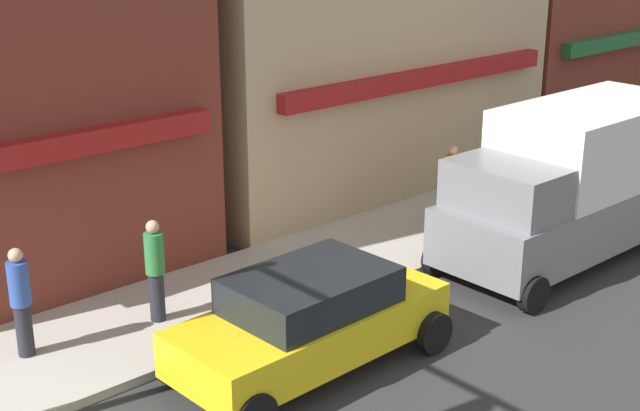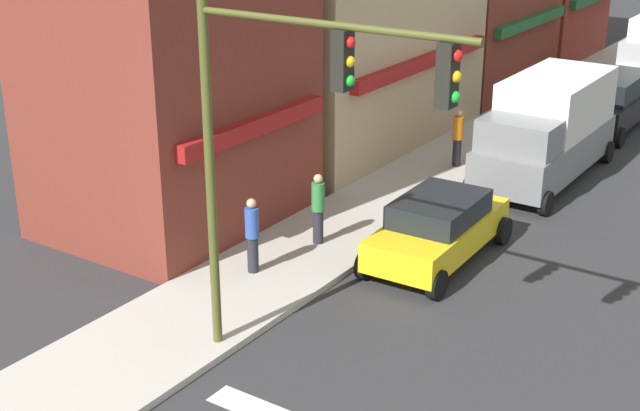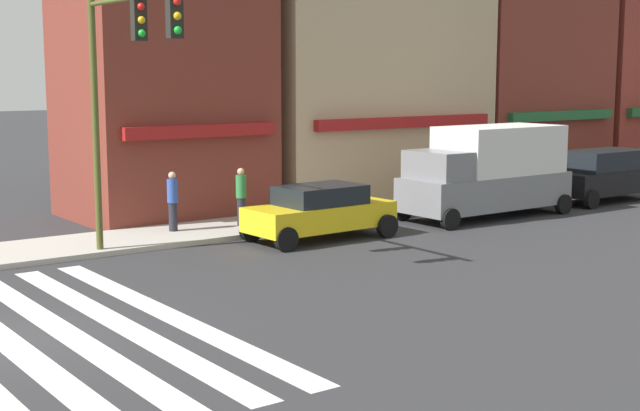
{
  "view_description": "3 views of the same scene",
  "coord_description": "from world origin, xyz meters",
  "px_view_note": "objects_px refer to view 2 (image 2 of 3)",
  "views": [
    {
      "loc": [
        2.48,
        -4.43,
        6.84
      ],
      "look_at": [
        11.78,
        6.0,
        2.0
      ],
      "focal_mm": 50.0,
      "sensor_mm": 36.0,
      "label": 1
    },
    {
      "loc": [
        -7.09,
        -3.74,
        8.93
      ],
      "look_at": [
        4.41,
        4.0,
        3.5
      ],
      "focal_mm": 50.0,
      "sensor_mm": 36.0,
      "label": 2
    },
    {
      "loc": [
        -4.6,
        -15.84,
        4.78
      ],
      "look_at": [
        10.43,
        4.7,
        1.0
      ],
      "focal_mm": 50.0,
      "sensor_mm": 36.0,
      "label": 3
    }
  ],
  "objects_px": {
    "suv_black": "(611,100)",
    "pedestrian_orange_vest": "(458,137)",
    "traffic_signal": "(291,121)",
    "sedan_yellow": "(438,227)",
    "pedestrian_green_top": "(318,207)",
    "box_truck_grey": "(548,127)",
    "pedestrian_blue_shirt": "(252,234)"
  },
  "relations": [
    {
      "from": "suv_black",
      "to": "pedestrian_orange_vest",
      "type": "relative_size",
      "value": 2.66
    },
    {
      "from": "traffic_signal",
      "to": "sedan_yellow",
      "type": "relative_size",
      "value": 1.51
    },
    {
      "from": "pedestrian_orange_vest",
      "to": "pedestrian_green_top",
      "type": "bearing_deg",
      "value": -151.5
    },
    {
      "from": "traffic_signal",
      "to": "box_truck_grey",
      "type": "height_order",
      "value": "traffic_signal"
    },
    {
      "from": "box_truck_grey",
      "to": "pedestrian_orange_vest",
      "type": "xyz_separation_m",
      "value": [
        -0.77,
        2.49,
        -0.51
      ]
    },
    {
      "from": "pedestrian_blue_shirt",
      "to": "sedan_yellow",
      "type": "bearing_deg",
      "value": 173.09
    },
    {
      "from": "box_truck_grey",
      "to": "pedestrian_blue_shirt",
      "type": "xyz_separation_m",
      "value": [
        -10.13,
        3.04,
        -0.51
      ]
    },
    {
      "from": "sedan_yellow",
      "to": "box_truck_grey",
      "type": "xyz_separation_m",
      "value": [
        6.95,
        -0.0,
        0.75
      ]
    },
    {
      "from": "box_truck_grey",
      "to": "pedestrian_green_top",
      "type": "height_order",
      "value": "box_truck_grey"
    },
    {
      "from": "sedan_yellow",
      "to": "suv_black",
      "type": "relative_size",
      "value": 0.95
    },
    {
      "from": "sedan_yellow",
      "to": "traffic_signal",
      "type": "bearing_deg",
      "value": 179.65
    },
    {
      "from": "sedan_yellow",
      "to": "box_truck_grey",
      "type": "bearing_deg",
      "value": -1.61
    },
    {
      "from": "box_truck_grey",
      "to": "pedestrian_blue_shirt",
      "type": "distance_m",
      "value": 10.59
    },
    {
      "from": "pedestrian_blue_shirt",
      "to": "suv_black",
      "type": "bearing_deg",
      "value": -153.66
    },
    {
      "from": "box_truck_grey",
      "to": "pedestrian_green_top",
      "type": "distance_m",
      "value": 8.43
    },
    {
      "from": "sedan_yellow",
      "to": "box_truck_grey",
      "type": "height_order",
      "value": "box_truck_grey"
    },
    {
      "from": "box_truck_grey",
      "to": "pedestrian_blue_shirt",
      "type": "relative_size",
      "value": 3.5
    },
    {
      "from": "pedestrian_orange_vest",
      "to": "pedestrian_green_top",
      "type": "height_order",
      "value": "same"
    },
    {
      "from": "suv_black",
      "to": "pedestrian_green_top",
      "type": "bearing_deg",
      "value": 169.28
    },
    {
      "from": "traffic_signal",
      "to": "sedan_yellow",
      "type": "height_order",
      "value": "traffic_signal"
    },
    {
      "from": "sedan_yellow",
      "to": "pedestrian_orange_vest",
      "type": "relative_size",
      "value": 2.51
    },
    {
      "from": "pedestrian_orange_vest",
      "to": "suv_black",
      "type": "bearing_deg",
      "value": 10.87
    },
    {
      "from": "sedan_yellow",
      "to": "box_truck_grey",
      "type": "relative_size",
      "value": 0.72
    },
    {
      "from": "traffic_signal",
      "to": "sedan_yellow",
      "type": "distance_m",
      "value": 7.24
    },
    {
      "from": "suv_black",
      "to": "traffic_signal",
      "type": "bearing_deg",
      "value": -179.49
    },
    {
      "from": "suv_black",
      "to": "pedestrian_blue_shirt",
      "type": "bearing_deg",
      "value": 169.62
    },
    {
      "from": "sedan_yellow",
      "to": "suv_black",
      "type": "xyz_separation_m",
      "value": [
        13.23,
        0.0,
        0.19
      ]
    },
    {
      "from": "traffic_signal",
      "to": "pedestrian_green_top",
      "type": "height_order",
      "value": "traffic_signal"
    },
    {
      "from": "suv_black",
      "to": "pedestrian_green_top",
      "type": "distance_m",
      "value": 14.5
    },
    {
      "from": "traffic_signal",
      "to": "pedestrian_orange_vest",
      "type": "relative_size",
      "value": 3.8
    },
    {
      "from": "traffic_signal",
      "to": "pedestrian_orange_vest",
      "type": "height_order",
      "value": "traffic_signal"
    },
    {
      "from": "suv_black",
      "to": "box_truck_grey",
      "type": "bearing_deg",
      "value": -179.88
    }
  ]
}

